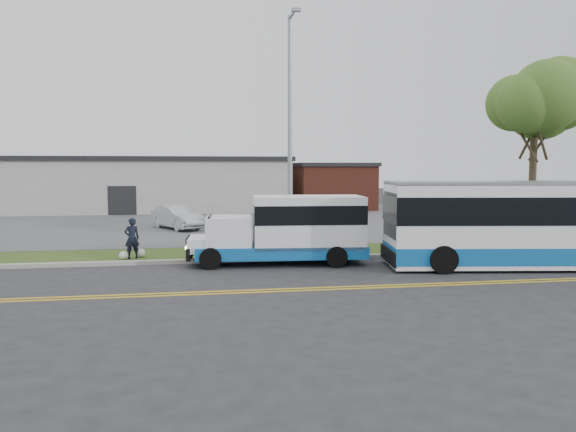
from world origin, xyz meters
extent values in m
plane|color=#28282B|center=(0.00, 0.00, 0.00)|extent=(140.00, 140.00, 0.00)
cube|color=gold|center=(0.00, -3.85, 0.01)|extent=(70.00, 0.12, 0.01)
cube|color=gold|center=(0.00, -4.15, 0.01)|extent=(70.00, 0.12, 0.01)
cube|color=#9E9B93|center=(0.00, 1.10, 0.07)|extent=(80.00, 0.30, 0.15)
cube|color=#344A18|center=(0.00, 2.90, 0.05)|extent=(80.00, 3.30, 0.10)
cube|color=#4C4C4F|center=(0.00, 17.00, 0.05)|extent=(80.00, 25.00, 0.10)
cube|color=#9E9E99|center=(-6.00, 27.00, 2.00)|extent=(25.00, 10.00, 4.00)
cube|color=black|center=(-6.00, 27.00, 4.17)|extent=(25.40, 10.40, 0.35)
cube|color=black|center=(-6.00, 22.05, 1.10)|extent=(2.00, 0.15, 2.20)
cube|color=brown|center=(10.50, 26.00, 1.80)|extent=(6.00, 7.00, 3.60)
cube|color=black|center=(10.50, 26.00, 3.75)|extent=(6.30, 7.30, 0.30)
cylinder|color=#3B2E20|center=(14.00, 3.00, 2.48)|extent=(0.32, 0.32, 4.76)
ellipsoid|color=#386523|center=(14.00, 3.00, 6.22)|extent=(5.20, 5.20, 4.42)
cylinder|color=gray|center=(3.00, 2.80, 4.85)|extent=(0.18, 0.18, 9.50)
cylinder|color=gray|center=(3.00, 2.10, 9.50)|extent=(0.12, 1.40, 0.12)
cube|color=gray|center=(3.00, 1.45, 9.45)|extent=(0.35, 0.18, 0.12)
cube|color=#0F5BA7|center=(2.27, 0.48, 0.50)|extent=(6.33, 2.57, 0.45)
cube|color=white|center=(3.27, 0.40, 1.55)|extent=(4.15, 2.40, 1.91)
cube|color=black|center=(3.27, 0.40, 1.86)|extent=(4.18, 2.44, 0.68)
cube|color=white|center=(0.37, 0.63, 1.23)|extent=(1.79, 2.08, 1.09)
cube|color=black|center=(-0.31, 0.68, 1.41)|extent=(0.23, 1.73, 0.82)
cube|color=white|center=(-0.63, 0.71, 0.77)|extent=(1.05, 1.93, 0.50)
cube|color=black|center=(-1.04, 0.74, 0.50)|extent=(0.28, 1.87, 0.45)
sphere|color=#FFD88C|center=(-1.14, 0.06, 0.73)|extent=(0.20, 0.20, 0.18)
sphere|color=#FFD88C|center=(-1.03, 1.42, 0.73)|extent=(0.20, 0.20, 0.18)
cylinder|color=black|center=(-0.34, -0.30, 0.38)|extent=(0.78, 0.31, 0.76)
cylinder|color=black|center=(-0.19, 1.66, 0.38)|extent=(0.78, 0.31, 0.76)
cylinder|color=black|center=(4.10, -0.65, 0.38)|extent=(0.78, 0.31, 0.76)
cylinder|color=black|center=(4.25, 1.31, 0.38)|extent=(0.78, 0.31, 0.76)
cube|color=white|center=(11.35, -1.80, 1.54)|extent=(11.21, 4.10, 2.89)
cube|color=#0F5BA7|center=(11.35, -1.80, 0.55)|extent=(11.23, 4.12, 0.60)
cube|color=black|center=(11.35, -1.80, 2.09)|extent=(11.25, 4.14, 0.95)
cube|color=black|center=(5.98, -0.99, 1.89)|extent=(0.44, 2.28, 1.59)
cube|color=black|center=(5.92, -0.98, 0.45)|extent=(0.49, 2.48, 0.50)
cube|color=gray|center=(11.35, -1.80, 3.01)|extent=(11.21, 4.10, 0.12)
cylinder|color=black|center=(7.34, -2.38, 0.48)|extent=(0.99, 0.46, 0.96)
cylinder|color=black|center=(7.69, -0.06, 0.48)|extent=(0.99, 0.46, 0.96)
imported|color=black|center=(-3.23, 1.97, 0.88)|extent=(0.66, 0.54, 1.55)
imported|color=silver|center=(-1.79, 12.00, 0.76)|extent=(3.17, 4.19, 1.32)
sphere|color=white|center=(-3.53, 1.72, 0.26)|extent=(0.32, 0.32, 0.32)
sphere|color=white|center=(-2.93, 2.22, 0.26)|extent=(0.32, 0.32, 0.32)
camera|label=1|loc=(-0.89, -19.84, 3.58)|focal=35.00mm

